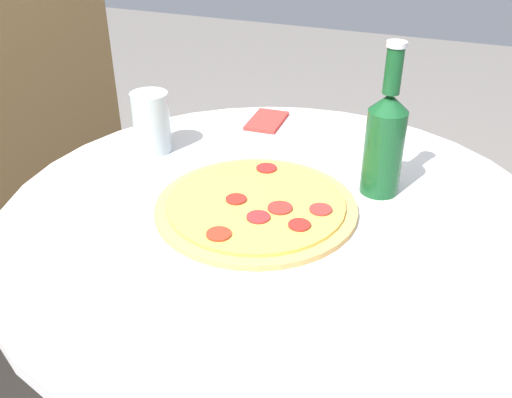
% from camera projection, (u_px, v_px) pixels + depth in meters
% --- Properties ---
extents(table, '(0.91, 0.91, 0.73)m').
position_uv_depth(table, '(274.00, 297.00, 1.03)').
color(table, silver).
rests_on(table, ground_plane).
extents(pizza, '(0.33, 0.33, 0.02)m').
position_uv_depth(pizza, '(256.00, 206.00, 0.93)').
color(pizza, tan).
rests_on(pizza, table).
extents(beer_bottle, '(0.07, 0.07, 0.26)m').
position_uv_depth(beer_bottle, '(385.00, 139.00, 0.94)').
color(beer_bottle, '#144C23').
rests_on(beer_bottle, table).
extents(drinking_glass, '(0.07, 0.07, 0.12)m').
position_uv_depth(drinking_glass, '(151.00, 122.00, 1.10)').
color(drinking_glass, '#ADBCC6').
rests_on(drinking_glass, table).
extents(napkin, '(0.12, 0.07, 0.01)m').
position_uv_depth(napkin, '(267.00, 121.00, 1.25)').
color(napkin, red).
rests_on(napkin, table).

